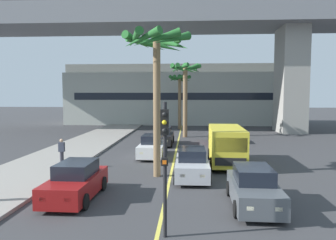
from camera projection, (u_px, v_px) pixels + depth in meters
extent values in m
cube|color=gray|center=(26.00, 173.00, 17.87)|extent=(4.80, 80.00, 0.15)
cube|color=#DBCC4C|center=(176.00, 151.00, 25.33)|extent=(0.14, 56.00, 0.01)
cube|color=slate|center=(181.00, 18.00, 37.62)|extent=(61.10, 8.00, 2.40)
cube|color=#525357|center=(181.00, 8.00, 41.14)|extent=(61.10, 0.50, 1.80)
cube|color=gray|center=(291.00, 80.00, 37.39)|extent=(2.80, 4.40, 12.09)
cube|color=#ADB2A8|center=(182.00, 99.00, 49.30)|extent=(34.24, 8.00, 7.55)
cube|color=gray|center=(182.00, 70.00, 48.95)|extent=(33.56, 7.20, 1.20)
cube|color=black|center=(182.00, 96.00, 45.27)|extent=(30.82, 0.04, 1.00)
cube|color=#4C5156|center=(254.00, 192.00, 12.74)|extent=(1.79, 4.14, 0.80)
cube|color=black|center=(253.00, 174.00, 12.83)|extent=(1.44, 2.08, 0.60)
cube|color=#F2EDCC|center=(279.00, 209.00, 10.70)|extent=(0.24, 0.09, 0.14)
cube|color=#F2EDCC|center=(250.00, 208.00, 10.78)|extent=(0.24, 0.09, 0.14)
cylinder|color=black|center=(283.00, 210.00, 11.43)|extent=(0.23, 0.64, 0.64)
cylinder|color=black|center=(237.00, 209.00, 11.57)|extent=(0.23, 0.64, 0.64)
cylinder|color=black|center=(267.00, 189.00, 13.95)|extent=(0.23, 0.64, 0.64)
cylinder|color=black|center=(229.00, 189.00, 14.09)|extent=(0.23, 0.64, 0.64)
cube|color=black|center=(163.00, 138.00, 28.32)|extent=(1.77, 4.13, 0.80)
cube|color=black|center=(163.00, 130.00, 28.42)|extent=(1.43, 2.07, 0.60)
cube|color=#F2EDCC|center=(166.00, 141.00, 26.28)|extent=(0.24, 0.08, 0.14)
cube|color=#F2EDCC|center=(155.00, 141.00, 26.36)|extent=(0.24, 0.08, 0.14)
cylinder|color=black|center=(171.00, 144.00, 27.01)|extent=(0.23, 0.64, 0.64)
cylinder|color=black|center=(152.00, 143.00, 27.14)|extent=(0.23, 0.64, 0.64)
cylinder|color=black|center=(173.00, 139.00, 29.54)|extent=(0.23, 0.64, 0.64)
cylinder|color=black|center=(155.00, 139.00, 29.67)|extent=(0.23, 0.64, 0.64)
cube|color=maroon|center=(219.00, 137.00, 29.28)|extent=(1.75, 4.12, 0.80)
cube|color=black|center=(219.00, 129.00, 29.37)|extent=(1.42, 2.07, 0.60)
cube|color=#F2EDCC|center=(227.00, 139.00, 27.24)|extent=(0.24, 0.08, 0.14)
cube|color=#F2EDCC|center=(216.00, 139.00, 27.31)|extent=(0.24, 0.08, 0.14)
cylinder|color=black|center=(230.00, 142.00, 27.97)|extent=(0.23, 0.64, 0.64)
cylinder|color=black|center=(211.00, 142.00, 28.10)|extent=(0.23, 0.64, 0.64)
cylinder|color=black|center=(227.00, 138.00, 30.50)|extent=(0.23, 0.64, 0.64)
cylinder|color=black|center=(209.00, 138.00, 30.62)|extent=(0.23, 0.64, 0.64)
cube|color=maroon|center=(76.00, 185.00, 13.67)|extent=(1.76, 4.12, 0.80)
cube|color=black|center=(76.00, 169.00, 13.76)|extent=(1.42, 2.07, 0.60)
cube|color=#F2EDCC|center=(68.00, 200.00, 11.63)|extent=(0.24, 0.08, 0.14)
cube|color=#F2EDCC|center=(43.00, 199.00, 11.70)|extent=(0.24, 0.08, 0.14)
cylinder|color=black|center=(84.00, 202.00, 12.36)|extent=(0.23, 0.64, 0.64)
cylinder|color=black|center=(44.00, 201.00, 12.49)|extent=(0.23, 0.64, 0.64)
cylinder|color=black|center=(103.00, 183.00, 14.89)|extent=(0.23, 0.64, 0.64)
cylinder|color=black|center=(69.00, 183.00, 15.01)|extent=(0.23, 0.64, 0.64)
cube|color=#B7BABF|center=(192.00, 167.00, 17.07)|extent=(1.72, 4.11, 0.80)
cube|color=black|center=(192.00, 154.00, 17.17)|extent=(1.40, 2.06, 0.60)
cube|color=#F2EDCC|center=(203.00, 176.00, 15.04)|extent=(0.24, 0.08, 0.14)
cube|color=#F2EDCC|center=(183.00, 176.00, 15.09)|extent=(0.24, 0.08, 0.14)
cylinder|color=black|center=(209.00, 178.00, 15.78)|extent=(0.22, 0.64, 0.64)
cylinder|color=black|center=(176.00, 178.00, 15.87)|extent=(0.22, 0.64, 0.64)
cylinder|color=black|center=(206.00, 167.00, 18.31)|extent=(0.22, 0.64, 0.64)
cylinder|color=black|center=(177.00, 166.00, 18.40)|extent=(0.22, 0.64, 0.64)
cube|color=white|center=(153.00, 149.00, 22.86)|extent=(1.77, 4.13, 0.80)
cube|color=black|center=(153.00, 139.00, 22.95)|extent=(1.43, 2.07, 0.60)
cube|color=#F2EDCC|center=(156.00, 153.00, 20.82)|extent=(0.24, 0.08, 0.14)
cube|color=#F2EDCC|center=(141.00, 153.00, 20.89)|extent=(0.24, 0.08, 0.14)
cylinder|color=black|center=(162.00, 156.00, 21.55)|extent=(0.23, 0.64, 0.64)
cylinder|color=black|center=(138.00, 156.00, 21.68)|extent=(0.23, 0.64, 0.64)
cylinder|color=black|center=(166.00, 149.00, 24.08)|extent=(0.23, 0.64, 0.64)
cylinder|color=black|center=(144.00, 149.00, 24.21)|extent=(0.23, 0.64, 0.64)
cube|color=yellow|center=(226.00, 144.00, 20.24)|extent=(2.12, 5.24, 2.10)
cube|color=black|center=(231.00, 145.00, 17.67)|extent=(1.80, 0.12, 0.80)
cube|color=black|center=(231.00, 162.00, 17.68)|extent=(1.70, 0.10, 0.44)
cylinder|color=black|center=(245.00, 164.00, 18.68)|extent=(0.28, 0.77, 0.76)
cylinder|color=black|center=(212.00, 164.00, 18.84)|extent=(0.28, 0.77, 0.76)
cylinder|color=black|center=(238.00, 154.00, 21.78)|extent=(0.28, 0.77, 0.76)
cylinder|color=black|center=(210.00, 154.00, 21.94)|extent=(0.28, 0.77, 0.76)
cylinder|color=black|center=(165.00, 171.00, 9.87)|extent=(0.12, 0.12, 4.20)
cube|color=black|center=(165.00, 122.00, 9.62)|extent=(0.24, 0.20, 0.76)
sphere|color=black|center=(164.00, 114.00, 9.50)|extent=(0.14, 0.14, 0.14)
sphere|color=yellow|center=(164.00, 122.00, 9.52)|extent=(0.14, 0.14, 0.14)
sphere|color=black|center=(164.00, 131.00, 9.53)|extent=(0.14, 0.14, 0.14)
cube|color=black|center=(165.00, 162.00, 9.73)|extent=(0.20, 0.16, 0.24)
cube|color=orange|center=(164.00, 162.00, 9.65)|extent=(0.12, 0.03, 0.12)
cylinder|color=brown|center=(185.00, 102.00, 33.23)|extent=(0.46, 0.46, 7.21)
sphere|color=#236028|center=(185.00, 66.00, 32.94)|extent=(0.60, 0.60, 0.60)
cone|color=#236028|center=(196.00, 69.00, 32.92)|extent=(0.48, 2.16, 1.11)
cone|color=#236028|center=(194.00, 69.00, 33.53)|extent=(1.62, 2.01, 1.07)
cone|color=#236028|center=(187.00, 70.00, 34.00)|extent=(2.20, 0.81, 1.09)
cone|color=#236028|center=(180.00, 69.00, 33.90)|extent=(2.09, 1.50, 0.94)
cone|color=#236028|center=(175.00, 69.00, 33.31)|extent=(1.02, 2.21, 0.94)
cone|color=#236028|center=(175.00, 69.00, 32.72)|extent=(1.05, 2.20, 1.06)
cone|color=#236028|center=(179.00, 68.00, 32.10)|extent=(2.06, 1.54, 1.01)
cone|color=#236028|center=(189.00, 68.00, 31.94)|extent=(2.19, 1.09, 1.12)
cone|color=#236028|center=(194.00, 68.00, 32.31)|extent=(1.58, 2.04, 1.02)
cylinder|color=brown|center=(157.00, 109.00, 17.19)|extent=(0.39, 0.39, 7.34)
sphere|color=#236028|center=(157.00, 36.00, 16.88)|extent=(0.60, 0.60, 0.60)
cone|color=#236028|center=(179.00, 40.00, 16.97)|extent=(0.72, 2.45, 0.87)
cone|color=#236028|center=(175.00, 45.00, 17.59)|extent=(1.84, 2.16, 1.10)
cone|color=#236028|center=(161.00, 46.00, 18.08)|extent=(2.44, 0.67, 1.06)
cone|color=#236028|center=(147.00, 44.00, 17.93)|extent=(2.26, 1.70, 0.95)
cone|color=#236028|center=(138.00, 41.00, 17.46)|extent=(1.40, 2.38, 0.83)
cone|color=#236028|center=(134.00, 39.00, 16.53)|extent=(1.30, 2.41, 0.87)
cone|color=#236028|center=(142.00, 39.00, 15.95)|extent=(2.27, 1.68, 1.01)
cone|color=#236028|center=(157.00, 39.00, 15.73)|extent=(2.44, 0.69, 1.09)
cone|color=#236028|center=(172.00, 39.00, 16.03)|extent=(1.99, 2.04, 1.04)
cylinder|color=brown|center=(180.00, 104.00, 41.00)|extent=(0.41, 0.41, 6.51)
sphere|color=#236028|center=(180.00, 77.00, 40.73)|extent=(0.60, 0.60, 0.60)
cone|color=#236028|center=(187.00, 78.00, 40.70)|extent=(0.45, 1.88, 0.83)
cone|color=#236028|center=(185.00, 79.00, 41.30)|extent=(1.55, 1.71, 0.95)
cone|color=#236028|center=(181.00, 80.00, 41.66)|extent=(1.89, 0.62, 1.09)
cone|color=#236028|center=(177.00, 79.00, 41.61)|extent=(1.89, 1.17, 0.96)
cone|color=#236028|center=(173.00, 79.00, 41.13)|extent=(1.09, 1.91, 0.91)
cone|color=#236028|center=(173.00, 79.00, 40.52)|extent=(1.02, 1.92, 0.93)
cone|color=#236028|center=(177.00, 79.00, 39.95)|extent=(1.89, 1.15, 0.94)
cone|color=#236028|center=(180.00, 78.00, 39.84)|extent=(1.90, 0.57, 0.83)
cone|color=#236028|center=(185.00, 78.00, 40.09)|extent=(1.60, 1.67, 0.91)
cylinder|color=#2D2D38|center=(62.00, 159.00, 19.38)|extent=(0.22, 0.22, 0.85)
cube|color=#333847|center=(62.00, 147.00, 19.32)|extent=(0.34, 0.22, 0.56)
sphere|color=tan|center=(61.00, 141.00, 19.29)|extent=(0.20, 0.20, 0.20)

